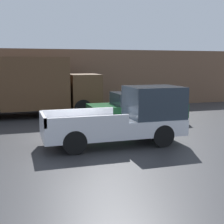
% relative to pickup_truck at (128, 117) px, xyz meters
% --- Properties ---
extents(ground_plane, '(60.00, 60.00, 0.00)m').
position_rel_pickup_truck_xyz_m(ground_plane, '(-1.63, 0.30, -1.00)').
color(ground_plane, '#2D2D30').
extents(building_wall, '(28.00, 0.15, 3.96)m').
position_rel_pickup_truck_xyz_m(building_wall, '(-1.63, 10.05, 0.98)').
color(building_wall, brown).
rests_on(building_wall, ground).
extents(pickup_truck, '(5.25, 1.94, 2.16)m').
position_rel_pickup_truck_xyz_m(pickup_truck, '(0.00, 0.00, 0.00)').
color(pickup_truck, silver).
rests_on(pickup_truck, ground).
extents(car, '(4.85, 2.02, 1.58)m').
position_rel_pickup_truck_xyz_m(car, '(1.88, 3.69, -0.19)').
color(car, '#1E592D').
rests_on(car, ground).
extents(delivery_truck, '(7.86, 2.61, 3.37)m').
position_rel_pickup_truck_xyz_m(delivery_truck, '(-3.46, 7.45, 0.81)').
color(delivery_truck, '#4C331E').
rests_on(delivery_truck, ground).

